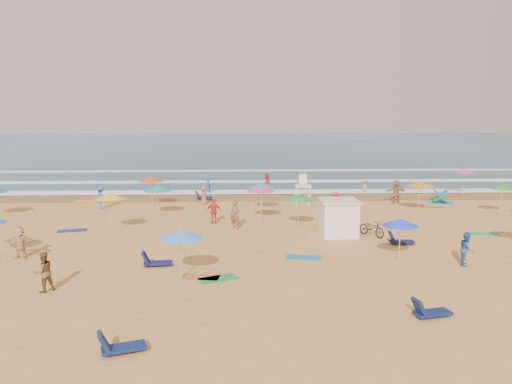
{
  "coord_description": "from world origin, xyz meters",
  "views": [
    {
      "loc": [
        0.78,
        -29.5,
        7.1
      ],
      "look_at": [
        2.15,
        6.0,
        1.5
      ],
      "focal_mm": 35.0,
      "sensor_mm": 36.0,
      "label": 1
    }
  ],
  "objects": [
    {
      "name": "ground",
      "position": [
        0.0,
        0.0,
        0.0
      ],
      "size": [
        220.0,
        220.0,
        0.0
      ],
      "primitive_type": "plane",
      "color": "gold",
      "rests_on": "ground"
    },
    {
      "name": "ocean",
      "position": [
        0.0,
        84.0,
        0.0
      ],
      "size": [
        220.0,
        140.0,
        0.18
      ],
      "primitive_type": "cube",
      "color": "#0C4756",
      "rests_on": "ground"
    },
    {
      "name": "wet_sand",
      "position": [
        0.0,
        12.5,
        0.01
      ],
      "size": [
        220.0,
        220.0,
        0.0
      ],
      "primitive_type": "plane",
      "color": "olive",
      "rests_on": "ground"
    },
    {
      "name": "surf_foam",
      "position": [
        0.0,
        21.32,
        0.1
      ],
      "size": [
        200.0,
        18.7,
        0.05
      ],
      "color": "white",
      "rests_on": "ground"
    },
    {
      "name": "cabana",
      "position": [
        6.74,
        -1.05,
        1.0
      ],
      "size": [
        2.0,
        2.0,
        2.0
      ],
      "primitive_type": "cube",
      "color": "white",
      "rests_on": "ground"
    },
    {
      "name": "cabana_roof",
      "position": [
        6.74,
        -1.05,
        2.06
      ],
      "size": [
        2.2,
        2.2,
        0.12
      ],
      "primitive_type": "cube",
      "color": "silver",
      "rests_on": "cabana"
    },
    {
      "name": "bicycle",
      "position": [
        8.64,
        -1.35,
        0.49
      ],
      "size": [
        1.56,
        1.93,
        0.98
      ],
      "primitive_type": "imported",
      "rotation": [
        0.0,
        0.0,
        0.57
      ],
      "color": "black",
      "rests_on": "ground"
    },
    {
      "name": "lifeguard_stand",
      "position": [
        5.88,
        8.61,
        1.05
      ],
      "size": [
        1.2,
        1.2,
        2.1
      ],
      "primitive_type": null,
      "color": "white",
      "rests_on": "ground"
    },
    {
      "name": "beach_umbrellas",
      "position": [
        0.31,
        0.21,
        2.09
      ],
      "size": [
        39.37,
        31.91,
        0.81
      ],
      "color": "yellow",
      "rests_on": "ground"
    },
    {
      "name": "loungers",
      "position": [
        5.26,
        -4.92,
        0.17
      ],
      "size": [
        54.86,
        27.89,
        0.34
      ],
      "color": "#0F1B4F",
      "rests_on": "ground"
    },
    {
      "name": "towels",
      "position": [
        2.45,
        -1.36,
        0.01
      ],
      "size": [
        45.85,
        21.48,
        0.03
      ],
      "color": "#BD5417",
      "rests_on": "ground"
    },
    {
      "name": "beachgoers",
      "position": [
        -1.04,
        4.58,
        0.8
      ],
      "size": [
        42.12,
        27.42,
        2.14
      ],
      "color": "#245CA8",
      "rests_on": "ground"
    }
  ]
}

